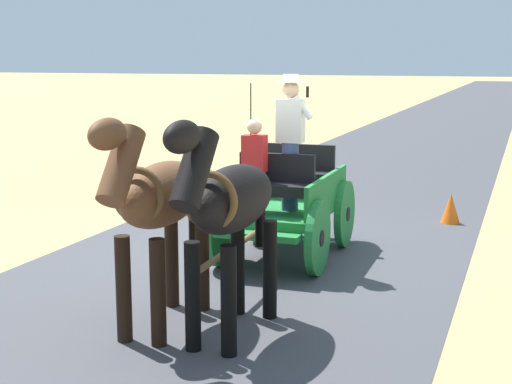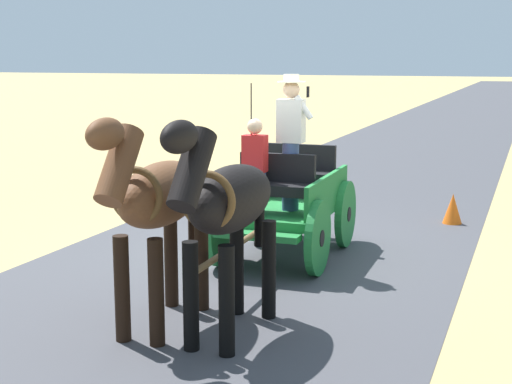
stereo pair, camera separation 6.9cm
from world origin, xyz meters
name	(u,v)px [view 1 (the left image)]	position (x,y,z in m)	size (l,w,h in m)	color
ground_plane	(264,252)	(0.00, 0.00, 0.00)	(200.00, 200.00, 0.00)	tan
road_surface	(264,251)	(0.00, 0.00, 0.00)	(5.58, 160.00, 0.01)	#424247
horse_drawn_carriage	(285,199)	(-0.36, 0.16, 0.82)	(1.45, 4.51, 2.50)	#1E7233
horse_near_side	(229,205)	(-0.78, 3.19, 1.32)	(0.58, 2.13, 2.21)	black
horse_off_side	(159,200)	(-0.04, 3.20, 1.32)	(0.61, 2.13, 2.21)	brown
traffic_cone	(451,208)	(-2.29, -2.80, 0.25)	(0.32, 0.32, 0.50)	orange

